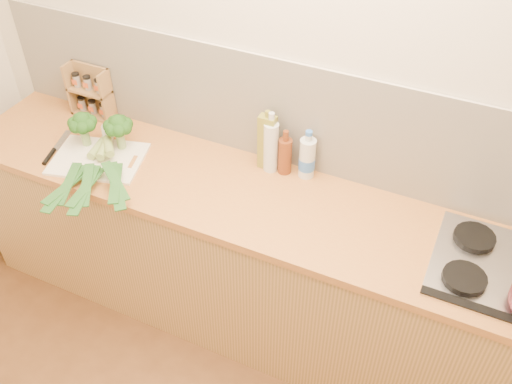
% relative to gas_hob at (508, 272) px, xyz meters
% --- Properties ---
extents(room_shell, '(3.50, 3.50, 3.50)m').
position_rel_gas_hob_xyz_m(room_shell, '(-1.02, 0.29, 0.26)').
color(room_shell, beige).
rests_on(room_shell, ground).
extents(counter, '(3.20, 0.62, 0.90)m').
position_rel_gas_hob_xyz_m(counter, '(-1.02, 0.00, -0.46)').
color(counter, '#B7884C').
rests_on(counter, ground).
extents(gas_hob, '(0.58, 0.50, 0.04)m').
position_rel_gas_hob_xyz_m(gas_hob, '(0.00, 0.00, 0.00)').
color(gas_hob, silver).
rests_on(gas_hob, counter).
extents(chopping_board, '(0.50, 0.42, 0.01)m').
position_rel_gas_hob_xyz_m(chopping_board, '(-1.90, -0.08, -0.01)').
color(chopping_board, white).
rests_on(chopping_board, counter).
extents(broccoli_left, '(0.14, 0.14, 0.18)m').
position_rel_gas_hob_xyz_m(broccoli_left, '(-2.02, -0.01, 0.12)').
color(broccoli_left, '#81A15E').
rests_on(broccoli_left, chopping_board).
extents(broccoli_right, '(0.14, 0.15, 0.19)m').
position_rel_gas_hob_xyz_m(broccoli_right, '(-1.84, 0.04, 0.13)').
color(broccoli_right, '#81A15E').
rests_on(broccoli_right, chopping_board).
extents(leek_front, '(0.17, 0.66, 0.04)m').
position_rel_gas_hob_xyz_m(leek_front, '(-1.91, -0.12, 0.02)').
color(leek_front, white).
rests_on(leek_front, chopping_board).
extents(leek_mid, '(0.26, 0.60, 0.04)m').
position_rel_gas_hob_xyz_m(leek_mid, '(-1.84, -0.14, 0.04)').
color(leek_mid, white).
rests_on(leek_mid, chopping_board).
extents(leek_back, '(0.47, 0.51, 0.04)m').
position_rel_gas_hob_xyz_m(leek_back, '(-1.80, -0.10, 0.06)').
color(leek_back, white).
rests_on(leek_back, chopping_board).
extents(chefs_knife, '(0.11, 0.29, 0.02)m').
position_rel_gas_hob_xyz_m(chefs_knife, '(-2.13, -0.14, -0.01)').
color(chefs_knife, silver).
rests_on(chefs_knife, counter).
extents(spice_rack, '(0.24, 0.09, 0.28)m').
position_rel_gas_hob_xyz_m(spice_rack, '(-2.16, 0.25, 0.11)').
color(spice_rack, '#A07244').
rests_on(spice_rack, counter).
extents(oil_tin, '(0.08, 0.05, 0.31)m').
position_rel_gas_hob_xyz_m(oil_tin, '(-1.13, 0.22, 0.13)').
color(oil_tin, olive).
rests_on(oil_tin, counter).
extents(glass_bottle, '(0.07, 0.07, 0.32)m').
position_rel_gas_hob_xyz_m(glass_bottle, '(-1.11, 0.21, 0.12)').
color(glass_bottle, silver).
rests_on(glass_bottle, counter).
extents(amber_bottle, '(0.06, 0.06, 0.23)m').
position_rel_gas_hob_xyz_m(amber_bottle, '(-1.04, 0.22, 0.08)').
color(amber_bottle, brown).
rests_on(amber_bottle, counter).
extents(water_bottle, '(0.08, 0.08, 0.23)m').
position_rel_gas_hob_xyz_m(water_bottle, '(-0.94, 0.24, 0.08)').
color(water_bottle, silver).
rests_on(water_bottle, counter).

